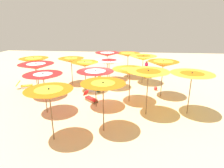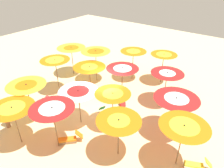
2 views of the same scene
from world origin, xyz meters
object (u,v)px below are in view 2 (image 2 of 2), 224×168
object	(u,v)px
beach_umbrella_1	(133,53)
beach_umbrella_9	(113,96)
beach_umbrella_12	(184,129)
lounger_1	(121,102)
beach_umbrella_0	(164,57)
beachgoer_0	(5,115)
beach_umbrella_4	(167,75)
beach_umbrella_7	(55,62)
beach_ball	(47,97)
beach_umbrella_3	(71,49)
beach_umbrella_15	(12,110)
lounger_2	(69,139)
beach_umbrella_14	(52,111)
lounger_3	(196,165)
beach_umbrella_10	(78,94)
beach_umbrella_8	(176,101)
beach_umbrella_6	(89,69)
lounger_0	(106,116)
beach_umbrella_2	(96,53)
beach_umbrella_13	(119,123)
beach_umbrella_5	(122,70)
beach_umbrella_11	(27,88)

from	to	relation	value
beach_umbrella_1	beach_umbrella_9	size ratio (longest dim) A/B	1.09
beach_umbrella_12	lounger_1	size ratio (longest dim) A/B	2.14
beach_umbrella_0	beachgoer_0	world-z (taller)	beach_umbrella_0
beach_umbrella_4	beach_umbrella_7	size ratio (longest dim) A/B	0.92
beach_umbrella_0	beach_ball	size ratio (longest dim) A/B	8.65
beach_umbrella_3	beach_umbrella_15	distance (m)	7.87
lounger_2	beach_umbrella_12	bearing A→B (deg)	156.21
beach_umbrella_14	lounger_2	distance (m)	2.11
lounger_3	lounger_1	bearing A→B (deg)	-44.61
beach_umbrella_1	beach_umbrella_9	distance (m)	5.76
beach_umbrella_0	beach_umbrella_10	size ratio (longest dim) A/B	1.07
beach_umbrella_12	beach_umbrella_8	bearing A→B (deg)	30.72
beach_umbrella_3	beach_umbrella_6	xyz separation A→B (m)	(-1.43, -3.25, -0.21)
lounger_3	beach_ball	bearing A→B (deg)	-21.56
beach_umbrella_0	beach_umbrella_15	xyz separation A→B (m)	(-10.21, 2.92, -0.04)
beach_ball	lounger_1	bearing A→B (deg)	-59.86
beach_umbrella_9	lounger_0	size ratio (longest dim) A/B	1.72
beach_umbrella_2	lounger_1	bearing A→B (deg)	-113.57
beach_umbrella_3	lounger_3	xyz separation A→B (m)	(-3.16, -11.24, -1.96)
beach_umbrella_9	beach_umbrella_13	world-z (taller)	beach_umbrella_9
beach_umbrella_1	beachgoer_0	size ratio (longest dim) A/B	1.51
lounger_3	beach_umbrella_9	bearing A→B (deg)	-25.43
beach_umbrella_6	lounger_2	bearing A→B (deg)	-151.37
beachgoer_0	lounger_1	bearing A→B (deg)	6.14
lounger_3	beach_umbrella_6	bearing A→B (deg)	-37.08
beach_ball	beach_umbrella_5	bearing A→B (deg)	-49.42
beach_umbrella_0	beach_umbrella_1	distance (m)	2.25
beach_umbrella_3	beach_umbrella_11	xyz separation A→B (m)	(-5.46, -2.25, -0.08)
beachgoer_0	beach_umbrella_5	bearing A→B (deg)	12.95
lounger_2	beach_umbrella_11	bearing A→B (deg)	-47.64
beach_umbrella_5	beach_umbrella_7	bearing A→B (deg)	117.18
beach_umbrella_11	lounger_2	distance (m)	3.74
beach_umbrella_2	beach_umbrella_8	world-z (taller)	beach_umbrella_2
beach_umbrella_15	beachgoer_0	world-z (taller)	beach_umbrella_15
beach_umbrella_7	beach_umbrella_13	xyz separation A→B (m)	(-2.13, -6.84, -0.31)
lounger_1	beach_umbrella_11	bearing A→B (deg)	93.18
beach_umbrella_1	beach_umbrella_12	world-z (taller)	beach_umbrella_1
beach_umbrella_11	lounger_0	xyz separation A→B (m)	(2.53, -3.55, -1.89)
beach_umbrella_1	beach_umbrella_13	xyz separation A→B (m)	(-6.88, -3.58, -0.24)
beach_umbrella_0	beach_umbrella_3	bearing A→B (deg)	116.23
beach_umbrella_8	beach_umbrella_15	distance (m)	7.95
beach_ball	beach_umbrella_3	bearing A→B (deg)	19.44
beach_umbrella_8	beach_umbrella_10	xyz separation A→B (m)	(-2.36, 4.52, -0.12)
beach_umbrella_4	beach_ball	world-z (taller)	beach_umbrella_4
beach_umbrella_6	lounger_3	distance (m)	8.35
lounger_2	beach_umbrella_10	bearing A→B (deg)	-113.22
beach_umbrella_9	lounger_0	world-z (taller)	beach_umbrella_9
beach_umbrella_10	lounger_3	bearing A→B (deg)	-82.08
beach_umbrella_2	beach_umbrella_4	distance (m)	5.55
beach_umbrella_4	beach_umbrella_5	size ratio (longest dim) A/B	1.02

